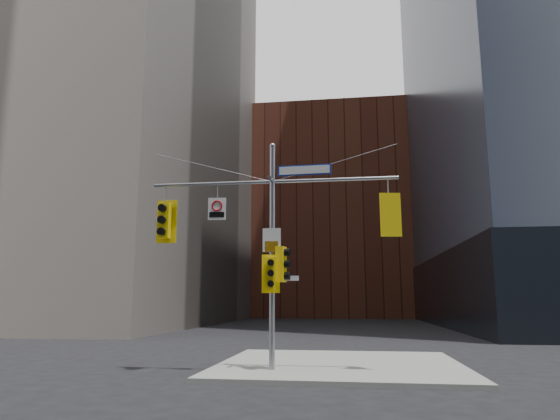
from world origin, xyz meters
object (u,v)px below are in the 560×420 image
(street_sign_blade, at_px, (304,170))
(traffic_light_east_arm, at_px, (389,216))
(regulatory_sign_arm, at_px, (217,208))
(traffic_light_west_arm, at_px, (164,221))
(traffic_light_pole_side, at_px, (282,264))
(traffic_light_pole_front, at_px, (271,273))
(signal_assembly, at_px, (272,230))

(street_sign_blade, bearing_deg, traffic_light_east_arm, 2.37)
(street_sign_blade, relative_size, regulatory_sign_arm, 2.38)
(traffic_light_west_arm, xyz_separation_m, traffic_light_pole_side, (3.93, -0.02, -1.47))
(traffic_light_west_arm, bearing_deg, street_sign_blade, 1.84)
(street_sign_blade, bearing_deg, traffic_light_pole_side, -177.16)
(traffic_light_east_arm, height_order, traffic_light_pole_side, traffic_light_east_arm)
(traffic_light_pole_side, height_order, traffic_light_pole_front, traffic_light_pole_side)
(street_sign_blade, bearing_deg, signal_assembly, -177.40)
(traffic_light_west_arm, relative_size, traffic_light_east_arm, 1.07)
(signal_assembly, distance_m, regulatory_sign_arm, 1.97)
(signal_assembly, height_order, street_sign_blade, signal_assembly)
(traffic_light_pole_side, xyz_separation_m, street_sign_blade, (0.71, 0.01, 3.02))
(traffic_light_west_arm, bearing_deg, traffic_light_pole_side, 1.73)
(signal_assembly, bearing_deg, traffic_light_pole_front, -90.18)
(traffic_light_pole_front, bearing_deg, regulatory_sign_arm, 163.92)
(traffic_light_pole_side, xyz_separation_m, regulatory_sign_arm, (-2.15, -0.02, 1.84))
(traffic_light_pole_side, bearing_deg, regulatory_sign_arm, 101.87)
(street_sign_blade, bearing_deg, traffic_light_pole_front, -162.99)
(traffic_light_pole_front, relative_size, street_sign_blade, 0.68)
(traffic_light_east_arm, relative_size, traffic_light_pole_side, 1.22)
(street_sign_blade, height_order, regulatory_sign_arm, street_sign_blade)
(traffic_light_pole_side, bearing_deg, traffic_light_east_arm, -78.57)
(traffic_light_west_arm, xyz_separation_m, traffic_light_east_arm, (7.27, -0.01, 0.00))
(traffic_light_west_arm, relative_size, street_sign_blade, 0.83)
(traffic_light_pole_side, bearing_deg, street_sign_blade, -78.20)
(signal_assembly, xyz_separation_m, traffic_light_pole_front, (-0.00, -0.27, -1.38))
(street_sign_blade, bearing_deg, traffic_light_west_arm, -177.71)
(signal_assembly, bearing_deg, traffic_light_pole_side, -0.37)
(street_sign_blade, bearing_deg, regulatory_sign_arm, -177.11)
(traffic_light_pole_front, bearing_deg, traffic_light_pole_side, 30.74)
(traffic_light_west_arm, relative_size, regulatory_sign_arm, 1.97)
(traffic_light_west_arm, xyz_separation_m, traffic_light_pole_front, (3.60, -0.28, -1.77))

